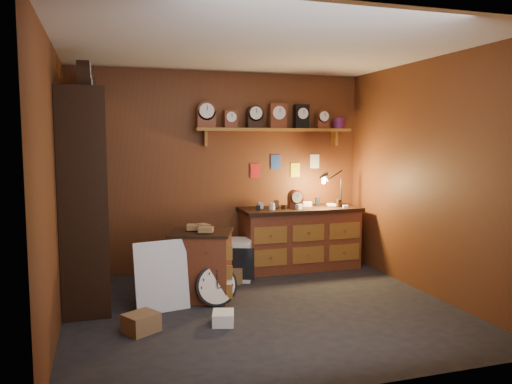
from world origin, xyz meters
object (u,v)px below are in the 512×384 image
object	(u,v)px
low_cabinet	(201,262)
big_round_clock	(216,285)
workbench	(300,234)
shelving_unit	(82,188)

from	to	relation	value
low_cabinet	big_round_clock	world-z (taller)	low_cabinet
low_cabinet	workbench	bearing A→B (deg)	51.14
shelving_unit	low_cabinet	world-z (taller)	shelving_unit
low_cabinet	big_round_clock	xyz separation A→B (m)	(0.11, -0.29, -0.20)
shelving_unit	workbench	xyz separation A→B (m)	(2.82, 0.49, -0.78)
low_cabinet	big_round_clock	size ratio (longest dim) A/B	1.89
shelving_unit	low_cabinet	bearing A→B (deg)	-18.71
big_round_clock	workbench	bearing A→B (deg)	39.60
big_round_clock	shelving_unit	bearing A→B (deg)	152.22
low_cabinet	big_round_clock	bearing A→B (deg)	-49.35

